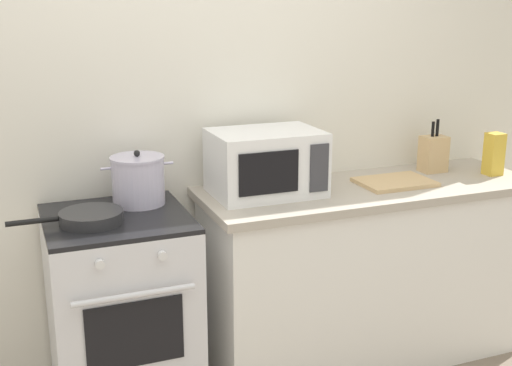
# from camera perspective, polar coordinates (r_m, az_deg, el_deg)

# --- Properties ---
(back_wall) EXTENTS (4.40, 0.10, 2.50)m
(back_wall) POSITION_cam_1_polar(r_m,az_deg,el_deg) (3.27, -2.12, 5.88)
(back_wall) COLOR silver
(back_wall) RESTS_ON ground_plane
(lower_cabinet_right) EXTENTS (1.64, 0.56, 0.88)m
(lower_cabinet_right) POSITION_cam_1_polar(r_m,az_deg,el_deg) (3.44, 9.55, -7.91)
(lower_cabinet_right) COLOR white
(lower_cabinet_right) RESTS_ON ground_plane
(countertop_right) EXTENTS (1.70, 0.60, 0.04)m
(countertop_right) POSITION_cam_1_polar(r_m,az_deg,el_deg) (3.29, 9.91, -0.54)
(countertop_right) COLOR #ADA393
(countertop_right) RESTS_ON lower_cabinet_right
(stove) EXTENTS (0.60, 0.64, 0.92)m
(stove) POSITION_cam_1_polar(r_m,az_deg,el_deg) (3.02, -11.49, -11.13)
(stove) COLOR silver
(stove) RESTS_ON ground_plane
(stock_pot) EXTENTS (0.32, 0.24, 0.24)m
(stock_pot) POSITION_cam_1_polar(r_m,az_deg,el_deg) (2.96, -10.15, 0.25)
(stock_pot) COLOR silver
(stock_pot) RESTS_ON stove
(frying_pan) EXTENTS (0.46, 0.26, 0.05)m
(frying_pan) POSITION_cam_1_polar(r_m,az_deg,el_deg) (2.77, -14.18, -2.88)
(frying_pan) COLOR #28282B
(frying_pan) RESTS_ON stove
(microwave) EXTENTS (0.50, 0.37, 0.30)m
(microwave) POSITION_cam_1_polar(r_m,az_deg,el_deg) (3.06, 0.86, 1.77)
(microwave) COLOR white
(microwave) RESTS_ON countertop_right
(cutting_board) EXTENTS (0.36, 0.26, 0.02)m
(cutting_board) POSITION_cam_1_polar(r_m,az_deg,el_deg) (3.33, 11.90, 0.08)
(cutting_board) COLOR tan
(cutting_board) RESTS_ON countertop_right
(knife_block) EXTENTS (0.13, 0.10, 0.28)m
(knife_block) POSITION_cam_1_polar(r_m,az_deg,el_deg) (3.60, 15.08, 2.48)
(knife_block) COLOR tan
(knife_block) RESTS_ON countertop_right
(pasta_box) EXTENTS (0.08, 0.08, 0.22)m
(pasta_box) POSITION_cam_1_polar(r_m,az_deg,el_deg) (3.63, 19.87, 2.37)
(pasta_box) COLOR gold
(pasta_box) RESTS_ON countertop_right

